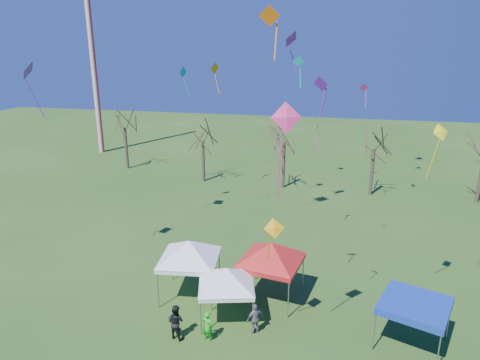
% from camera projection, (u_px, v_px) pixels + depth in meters
% --- Properties ---
extents(ground, '(140.00, 140.00, 0.00)m').
position_uv_depth(ground, '(266.00, 353.00, 19.77)').
color(ground, '#264B18').
rests_on(ground, ground).
extents(radio_mast, '(0.70, 0.70, 25.00)m').
position_uv_depth(radio_mast, '(92.00, 55.00, 53.61)').
color(radio_mast, silver).
rests_on(radio_mast, ground).
extents(tree_0, '(3.83, 3.83, 8.44)m').
position_uv_depth(tree_0, '(123.00, 112.00, 47.74)').
color(tree_0, '#3D2D21').
rests_on(tree_0, ground).
extents(tree_1, '(3.42, 3.42, 7.54)m').
position_uv_depth(tree_1, '(202.00, 126.00, 43.26)').
color(tree_1, '#3D2D21').
rests_on(tree_1, ground).
extents(tree_2, '(3.71, 3.71, 8.18)m').
position_uv_depth(tree_2, '(285.00, 125.00, 41.07)').
color(tree_2, '#3D2D21').
rests_on(tree_2, ground).
extents(tree_3, '(3.59, 3.59, 7.91)m').
position_uv_depth(tree_3, '(376.00, 132.00, 39.04)').
color(tree_3, '#3D2D21').
rests_on(tree_3, ground).
extents(tent_white_west, '(4.35, 4.35, 3.87)m').
position_uv_depth(tent_white_west, '(189.00, 244.00, 23.51)').
color(tent_white_west, gray).
rests_on(tent_white_west, ground).
extents(tent_white_mid, '(3.69, 3.69, 3.38)m').
position_uv_depth(tent_white_mid, '(226.00, 272.00, 21.47)').
color(tent_white_mid, gray).
rests_on(tent_white_mid, ground).
extents(tent_red, '(4.37, 4.37, 3.91)m').
position_uv_depth(tent_red, '(271.00, 246.00, 23.21)').
color(tent_red, gray).
rests_on(tent_red, ground).
extents(tent_blue, '(3.76, 3.76, 2.30)m').
position_uv_depth(tent_blue, '(415.00, 306.00, 19.68)').
color(tent_blue, gray).
rests_on(tent_blue, ground).
extents(person_grey, '(0.98, 0.90, 1.61)m').
position_uv_depth(person_grey, '(255.00, 319.00, 20.91)').
color(person_grey, slate).
rests_on(person_grey, ground).
extents(person_dark, '(1.00, 0.86, 1.77)m').
position_uv_depth(person_dark, '(176.00, 322.00, 20.54)').
color(person_dark, black).
rests_on(person_dark, ground).
extents(person_green, '(0.63, 0.50, 1.54)m').
position_uv_depth(person_green, '(208.00, 326.00, 20.41)').
color(person_green, green).
rests_on(person_green, ground).
extents(kite_18, '(0.75, 0.49, 1.87)m').
position_uv_depth(kite_18, '(299.00, 62.00, 25.05)').
color(kite_18, '#0DC7C1').
rests_on(kite_18, ground).
extents(kite_5, '(1.21, 0.79, 3.73)m').
position_uv_depth(kite_5, '(286.00, 119.00, 15.06)').
color(kite_5, '#F7377B').
rests_on(kite_5, ground).
extents(kite_27, '(0.86, 0.57, 2.11)m').
position_uv_depth(kite_27, '(270.00, 17.00, 16.74)').
color(kite_27, '#F6610C').
rests_on(kite_27, ground).
extents(kite_25, '(0.76, 0.68, 1.55)m').
position_uv_depth(kite_25, '(321.00, 85.00, 16.59)').
color(kite_25, '#6517A3').
rests_on(kite_25, ground).
extents(kite_1, '(1.09, 0.92, 2.07)m').
position_uv_depth(kite_1, '(274.00, 229.00, 18.56)').
color(kite_1, orange).
rests_on(kite_1, ground).
extents(kite_2, '(0.78, 1.14, 2.78)m').
position_uv_depth(kite_2, '(214.00, 69.00, 37.09)').
color(kite_2, orange).
rests_on(kite_2, ground).
extents(kite_14, '(1.07, 1.36, 3.11)m').
position_uv_depth(kite_14, '(28.00, 71.00, 22.52)').
color(kite_14, '#5617A4').
rests_on(kite_14, ground).
extents(kite_13, '(0.74, 1.02, 2.58)m').
position_uv_depth(kite_13, '(183.00, 73.00, 37.50)').
color(kite_13, '#0C96B9').
rests_on(kite_13, ground).
extents(kite_22, '(0.87, 0.85, 2.79)m').
position_uv_depth(kite_22, '(317.00, 128.00, 35.71)').
color(kite_22, '#E132A6').
rests_on(kite_22, ground).
extents(kite_11, '(1.33, 1.58, 2.95)m').
position_uv_depth(kite_11, '(291.00, 39.00, 29.81)').
color(kite_11, purple).
rests_on(kite_11, ground).
extents(kite_17, '(1.02, 0.92, 2.71)m').
position_uv_depth(kite_17, '(441.00, 134.00, 19.57)').
color(kite_17, yellow).
rests_on(kite_17, ground).
extents(kite_19, '(0.75, 0.51, 1.91)m').
position_uv_depth(kite_19, '(364.00, 88.00, 32.89)').
color(kite_19, '#D42F82').
rests_on(kite_19, ground).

